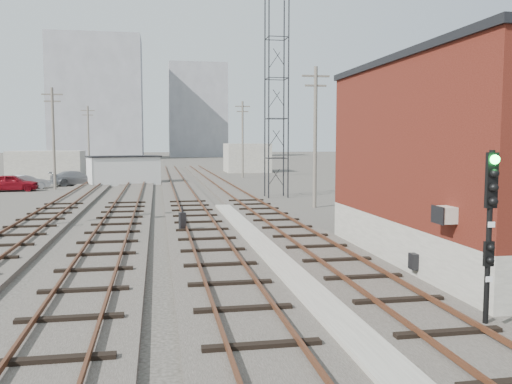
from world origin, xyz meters
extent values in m
plane|color=#282621|center=(0.00, 60.00, 0.00)|extent=(320.00, 320.00, 0.00)
cube|color=#332D28|center=(2.50, 39.00, 0.10)|extent=(3.20, 90.00, 0.20)
cube|color=#4C2816|center=(1.78, 39.00, 0.33)|extent=(0.07, 90.00, 0.12)
cube|color=#4C2816|center=(3.22, 39.00, 0.33)|extent=(0.07, 90.00, 0.12)
cube|color=#332D28|center=(-1.50, 39.00, 0.10)|extent=(3.20, 90.00, 0.20)
cube|color=#4C2816|center=(-2.22, 39.00, 0.33)|extent=(0.07, 90.00, 0.12)
cube|color=#4C2816|center=(-0.78, 39.00, 0.33)|extent=(0.07, 90.00, 0.12)
cube|color=#332D28|center=(-5.50, 39.00, 0.10)|extent=(3.20, 90.00, 0.20)
cube|color=#4C2816|center=(-6.22, 39.00, 0.33)|extent=(0.07, 90.00, 0.12)
cube|color=#4C2816|center=(-4.78, 39.00, 0.33)|extent=(0.07, 90.00, 0.12)
cube|color=#332D28|center=(-9.50, 39.00, 0.10)|extent=(3.20, 90.00, 0.20)
cube|color=#4C2816|center=(-10.22, 39.00, 0.33)|extent=(0.07, 90.00, 0.12)
cube|color=#4C2816|center=(-8.78, 39.00, 0.33)|extent=(0.07, 90.00, 0.12)
cube|color=gray|center=(0.50, 14.00, 0.13)|extent=(0.90, 28.00, 0.26)
cube|color=gray|center=(7.50, 12.00, 0.75)|extent=(6.00, 12.00, 1.50)
cube|color=#5D2016|center=(7.50, 12.00, 4.25)|extent=(6.00, 12.00, 5.50)
cube|color=black|center=(7.50, 12.00, 7.10)|extent=(6.20, 12.20, 0.25)
cube|color=beige|center=(4.28, 8.00, 2.25)|extent=(0.45, 0.62, 0.45)
cube|color=black|center=(4.40, 10.00, 0.50)|extent=(0.20, 0.35, 0.50)
cylinder|color=black|center=(4.75, 34.25, 7.50)|extent=(0.10, 0.10, 15.00)
cylinder|color=black|center=(6.25, 34.25, 7.50)|extent=(0.10, 0.10, 15.00)
cylinder|color=black|center=(4.75, 35.75, 7.50)|extent=(0.10, 0.10, 15.00)
cylinder|color=black|center=(6.25, 35.75, 7.50)|extent=(0.10, 0.10, 15.00)
cylinder|color=#595147|center=(-12.50, 45.00, 4.50)|extent=(0.24, 0.24, 9.00)
cube|color=#595147|center=(-12.50, 45.00, 8.40)|extent=(1.80, 0.12, 0.12)
cube|color=#595147|center=(-12.50, 45.00, 7.80)|extent=(1.40, 0.12, 0.12)
cylinder|color=#595147|center=(-12.50, 70.00, 4.50)|extent=(0.24, 0.24, 9.00)
cube|color=#595147|center=(-12.50, 70.00, 8.40)|extent=(1.80, 0.12, 0.12)
cube|color=#595147|center=(-12.50, 70.00, 7.80)|extent=(1.40, 0.12, 0.12)
cylinder|color=#595147|center=(6.50, 28.00, 4.50)|extent=(0.24, 0.24, 9.00)
cube|color=#595147|center=(6.50, 28.00, 8.40)|extent=(1.80, 0.12, 0.12)
cube|color=#595147|center=(6.50, 28.00, 7.80)|extent=(1.40, 0.12, 0.12)
cylinder|color=#595147|center=(6.50, 58.00, 4.50)|extent=(0.24, 0.24, 9.00)
cube|color=#595147|center=(6.50, 58.00, 8.40)|extent=(1.80, 0.12, 0.12)
cube|color=#595147|center=(6.50, 58.00, 7.80)|extent=(1.40, 0.12, 0.12)
cube|color=gray|center=(-18.00, 135.00, 15.00)|extent=(22.00, 14.00, 30.00)
cube|color=gray|center=(8.00, 150.00, 13.00)|extent=(16.00, 12.00, 26.00)
cube|color=gray|center=(-16.00, 60.00, 1.60)|extent=(8.00, 5.00, 3.20)
cube|color=gray|center=(9.00, 70.00, 2.00)|extent=(6.00, 6.00, 4.00)
cube|color=gray|center=(3.70, 5.11, 0.05)|extent=(0.40, 0.40, 0.10)
cylinder|color=black|center=(3.70, 5.11, 2.04)|extent=(0.12, 0.12, 4.07)
cube|color=black|center=(3.70, 5.09, 3.41)|extent=(0.26, 0.10, 1.22)
sphere|color=#0CE533|center=(3.70, 5.00, 3.87)|extent=(0.20, 0.20, 0.20)
sphere|color=black|center=(3.70, 5.00, 3.56)|extent=(0.20, 0.20, 0.20)
sphere|color=black|center=(3.70, 5.00, 3.26)|extent=(0.20, 0.20, 0.20)
sphere|color=black|center=(3.70, 5.00, 2.95)|extent=(0.20, 0.20, 0.20)
cube|color=black|center=(3.70, 5.09, 1.78)|extent=(0.22, 0.09, 0.56)
cube|color=white|center=(3.70, 5.03, 2.44)|extent=(0.16, 0.02, 0.12)
cube|color=white|center=(3.70, 5.03, 1.22)|extent=(0.16, 0.02, 0.12)
cube|color=black|center=(-2.39, 19.27, 0.55)|extent=(0.34, 0.34, 0.92)
cylinder|color=black|center=(-2.39, 19.27, 1.15)|extent=(0.07, 0.07, 0.28)
cube|color=silver|center=(-6.73, 49.06, 1.38)|extent=(7.17, 4.71, 2.77)
cube|color=black|center=(-6.73, 49.06, 2.82)|extent=(7.45, 4.99, 0.13)
imported|color=maroon|center=(-15.84, 43.81, 0.74)|extent=(4.41, 1.98, 1.47)
imported|color=#999CA0|center=(-15.12, 45.98, 0.64)|extent=(4.06, 2.90, 1.27)
imported|color=slate|center=(-11.29, 49.35, 0.71)|extent=(5.27, 3.71, 1.42)
camera|label=1|loc=(-3.48, -5.58, 4.25)|focal=38.00mm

